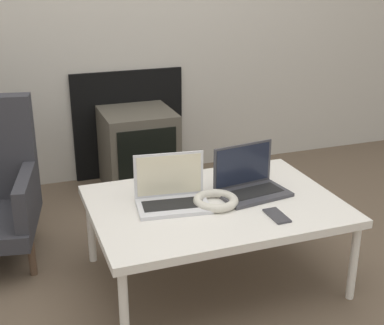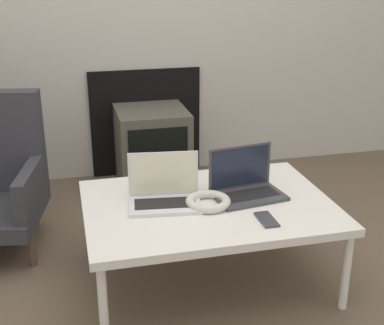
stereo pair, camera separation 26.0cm
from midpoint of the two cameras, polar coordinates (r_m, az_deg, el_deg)
name	(u,v)px [view 1 (the left image)]	position (r m, az deg, el deg)	size (l,w,h in m)	color
ground_plane	(231,301)	(2.41, 0.96, -14.64)	(14.00, 14.00, 0.00)	brown
table	(215,208)	(2.38, -0.66, -4.93)	(1.09, 0.78, 0.39)	silver
laptop_left	(172,194)	(2.34, -5.39, -3.39)	(0.33, 0.24, 0.22)	silver
laptop_right	(249,182)	(2.45, 3.12, -2.18)	(0.34, 0.24, 0.22)	#38383D
headphones	(216,201)	(2.34, -0.63, -4.17)	(0.20, 0.20, 0.04)	beige
phone	(277,216)	(2.25, 5.78, -5.74)	(0.06, 0.14, 0.01)	#333338
tv	(138,150)	(3.47, -7.90, 1.34)	(0.44, 0.46, 0.51)	#4C473D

